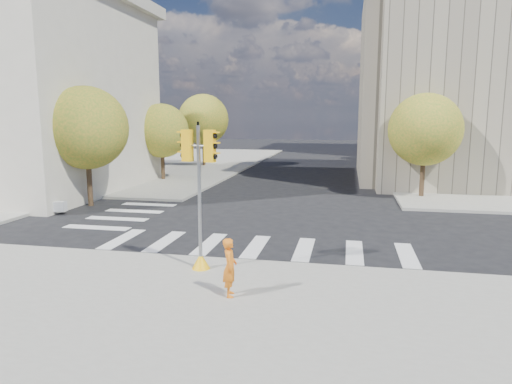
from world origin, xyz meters
The scene contains 14 objects.
ground centered at (0.00, 0.00, 0.00)m, with size 160.00×160.00×0.00m, color black.
sidewalk_near centered at (0.00, -11.00, 0.07)m, with size 30.00×14.00×0.15m, color gray.
sidewalk_far_left centered at (-20.00, 26.00, 0.07)m, with size 28.00×40.00×0.15m, color gray.
tree_lw_near centered at (-10.50, 4.00, 4.20)m, with size 4.40×4.40×6.41m.
tree_lw_mid centered at (-10.50, 14.00, 3.76)m, with size 4.00×4.00×5.77m.
tree_lw_far centered at (-10.50, 24.00, 4.54)m, with size 4.80×4.80×6.95m.
tree_re_near centered at (7.50, 10.00, 4.05)m, with size 4.20×4.20×6.16m.
tree_re_mid centered at (7.50, 22.00, 4.35)m, with size 4.60×4.60×6.66m.
tree_re_far centered at (7.50, 34.00, 3.87)m, with size 4.00×4.00×5.88m.
lamp_near centered at (8.00, 14.00, 4.58)m, with size 0.35×0.18×8.11m.
lamp_far centered at (8.00, 28.00, 4.58)m, with size 0.35×0.18×8.11m.
traffic_signal centered at (-1.18, -5.20, 2.05)m, with size 1.08×0.56×4.50m.
photographer centered at (0.25, -7.12, 0.93)m, with size 0.57×0.37×1.55m, color orange.
planter_wall centered at (-13.46, 1.32, 0.40)m, with size 6.00×0.40×0.50m, color silver.
Camera 1 is at (3.17, -18.11, 4.78)m, focal length 32.00 mm.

